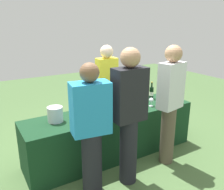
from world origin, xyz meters
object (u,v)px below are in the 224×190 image
Objects in this scene: wine_glass_3 at (151,100)px; guest_2 at (170,101)px; wine_bottle_4 at (134,96)px; server_pouring at (107,88)px; wine_bottle_0 at (97,104)px; wine_glass_0 at (87,113)px; ice_bucket at (55,114)px; guest_1 at (129,113)px; guest_0 at (91,128)px; wine_glass_1 at (133,105)px; wine_bottle_1 at (118,101)px; wine_bottle_5 at (151,93)px; wine_bottle_3 at (130,99)px; wine_bottle_2 at (120,98)px; wine_glass_2 at (138,103)px.

wine_glass_3 is 0.08× the size of guest_2.
server_pouring is (-0.22, 0.50, 0.06)m from wine_bottle_4.
wine_bottle_0 is at bearing 51.51° from server_pouring.
wine_glass_0 is 0.68× the size of ice_bucket.
ice_bucket is at bearing 133.25° from guest_1.
server_pouring is 1.35m from guest_1.
guest_2 is (1.23, 0.03, 0.10)m from guest_0.
wine_bottle_4 is 0.19× the size of guest_1.
wine_glass_1 is at bearing -10.79° from ice_bucket.
wine_bottle_1 is 1.04× the size of wine_bottle_5.
guest_0 reaches higher than wine_glass_0.
guest_1 is at bearing -129.32° from wine_bottle_4.
wine_bottle_0 is at bearing 175.72° from wine_bottle_3.
wine_glass_1 is at bearing 114.81° from guest_2.
wine_glass_0 is at bearing 119.32° from guest_1.
wine_bottle_0 is 0.19× the size of guest_2.
wine_bottle_5 is (0.41, 0.05, -0.01)m from wine_bottle_4.
server_pouring is at bearing 93.67° from guest_2.
wine_bottle_4 is at bearing 50.92° from wine_glass_1.
wine_glass_1 is (0.02, -0.31, -0.03)m from wine_bottle_2.
wine_bottle_0 is at bearing 3.61° from ice_bucket.
guest_1 is (0.68, -0.73, 0.12)m from ice_bucket.
wine_bottle_3 is at bearing -155.66° from wine_bottle_4.
ice_bucket reaches higher than wine_glass_2.
wine_glass_0 is (-1.35, -0.29, -0.00)m from wine_bottle_5.
guest_2 reaches higher than wine_bottle_3.
wine_bottle_2 is 2.46× the size of wine_glass_2.
wine_glass_0 is (-0.82, -0.19, -0.01)m from wine_bottle_3.
wine_bottle_4 is at bearing 7.61° from wine_bottle_1.
guest_0 reaches higher than ice_bucket.
wine_bottle_4 is at bearing -10.15° from wine_bottle_2.
guest_2 reaches higher than wine_glass_1.
wine_bottle_1 is at bearing -4.86° from wine_bottle_0.
wine_glass_3 is 1.37m from guest_0.
wine_bottle_5 is 0.17× the size of guest_1.
wine_glass_1 is at bearing -113.81° from wine_bottle_3.
wine_bottle_2 is 1.09m from ice_bucket.
guest_0 reaches higher than wine_bottle_1.
guest_2 reaches higher than wine_glass_2.
wine_glass_1 is 0.96× the size of wine_glass_2.
guest_1 is (-0.31, -0.74, 0.11)m from wine_bottle_1.
wine_bottle_1 is 1.51× the size of ice_bucket.
wine_glass_2 is (0.12, 0.01, 0.00)m from wine_glass_1.
wine_bottle_4 is at bearing 86.94° from guest_2.
wine_bottle_4 is (0.68, 0.01, -0.00)m from wine_bottle_0.
guest_1 is (0.49, -0.05, 0.09)m from guest_0.
wine_bottle_2 reaches higher than wine_bottle_4.
guest_0 is at bearing -122.37° from wine_bottle_0.
wine_glass_0 is at bearing -139.87° from wine_bottle_0.
wine_bottle_1 reaches higher than wine_glass_2.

